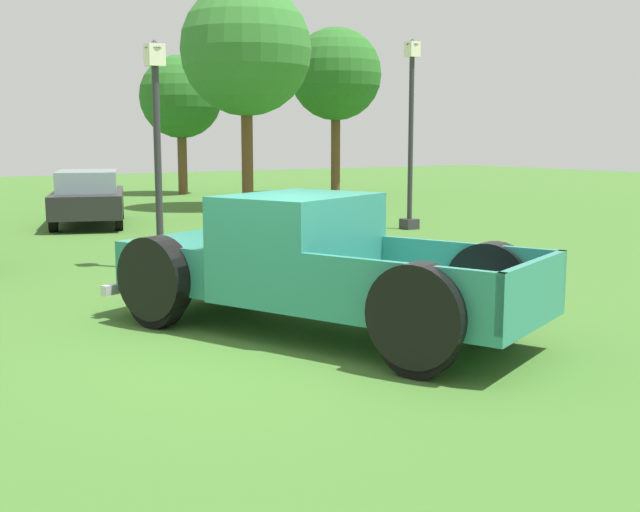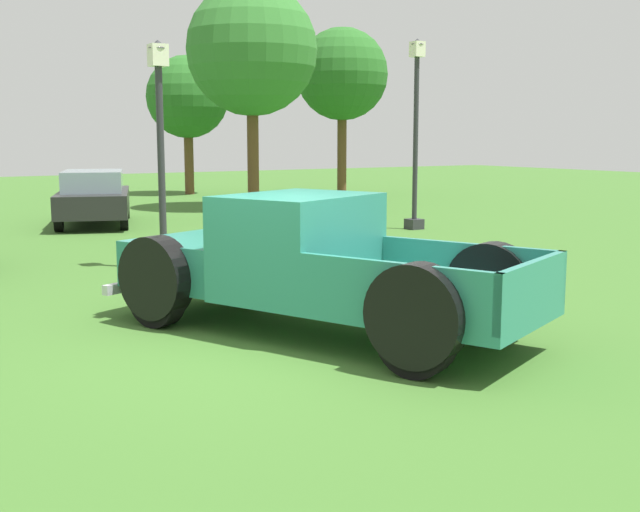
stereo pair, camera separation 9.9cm
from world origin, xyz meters
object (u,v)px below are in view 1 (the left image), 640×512
object	(u,v)px
lamp_post_far	(411,131)
picnic_table	(271,212)
sedan_distant_a	(88,197)
oak_tree_center	(336,75)
lamp_post_near	(158,151)
oak_tree_west	(181,97)
pickup_truck_foreground	(294,265)
oak_tree_east	(246,50)

from	to	relation	value
lamp_post_far	picnic_table	distance (m)	3.91
sedan_distant_a	oak_tree_center	distance (m)	13.37
lamp_post_near	oak_tree_west	size ratio (longest dim) A/B	0.71
lamp_post_far	oak_tree_west	xyz separation A→B (m)	(-0.09, 14.03, 1.36)
picnic_table	oak_tree_west	xyz separation A→B (m)	(3.13, 12.87, 3.25)
sedan_distant_a	lamp_post_near	size ratio (longest dim) A/B	1.17
sedan_distant_a	oak_tree_center	bearing A→B (deg)	26.98
sedan_distant_a	oak_tree_west	world-z (taller)	oak_tree_west
sedan_distant_a	oak_tree_center	size ratio (longest dim) A/B	0.70
sedan_distant_a	picnic_table	bearing A→B (deg)	-51.08
sedan_distant_a	lamp_post_far	bearing A→B (deg)	-38.50
pickup_truck_foreground	oak_tree_center	world-z (taller)	oak_tree_center
oak_tree_east	oak_tree_west	size ratio (longest dim) A/B	1.29
picnic_table	oak_tree_east	size ratio (longest dim) A/B	0.32
picnic_table	oak_tree_center	bearing A→B (deg)	49.74
oak_tree_center	picnic_table	bearing A→B (deg)	-130.26
oak_tree_east	picnic_table	bearing A→B (deg)	-112.23
lamp_post_near	oak_tree_west	xyz separation A→B (m)	(7.24, 16.40, 1.74)
lamp_post_far	oak_tree_west	distance (m)	14.09
pickup_truck_foreground	oak_tree_west	bearing A→B (deg)	70.66
pickup_truck_foreground	sedan_distant_a	distance (m)	12.39
lamp_post_far	oak_tree_east	world-z (taller)	oak_tree_east
oak_tree_east	oak_tree_center	size ratio (longest dim) A/B	1.08
sedan_distant_a	picnic_table	world-z (taller)	sedan_distant_a
lamp_post_near	oak_tree_west	distance (m)	18.02
lamp_post_far	picnic_table	size ratio (longest dim) A/B	2.03
lamp_post_far	oak_tree_center	distance (m)	12.19
lamp_post_far	oak_tree_west	size ratio (longest dim) A/B	0.85
lamp_post_near	oak_tree_east	world-z (taller)	oak_tree_east
picnic_table	oak_tree_west	size ratio (longest dim) A/B	0.42
picnic_table	oak_tree_west	distance (m)	13.64
pickup_truck_foreground	oak_tree_west	xyz separation A→B (m)	(7.47, 21.28, 2.99)
picnic_table	pickup_truck_foreground	bearing A→B (deg)	-117.27
pickup_truck_foreground	oak_tree_east	world-z (taller)	oak_tree_east
sedan_distant_a	oak_tree_west	size ratio (longest dim) A/B	0.84
pickup_truck_foreground	lamp_post_far	distance (m)	10.60
sedan_distant_a	lamp_post_near	world-z (taller)	lamp_post_near
sedan_distant_a	picnic_table	xyz separation A→B (m)	(3.17, -3.92, -0.24)
pickup_truck_foreground	picnic_table	bearing A→B (deg)	62.73
oak_tree_center	oak_tree_west	bearing A→B (deg)	148.41
picnic_table	oak_tree_west	world-z (taller)	oak_tree_west
oak_tree_west	oak_tree_east	bearing A→B (deg)	-95.86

